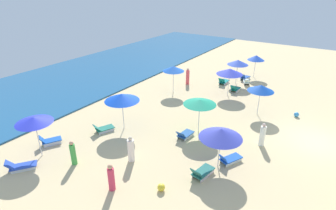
% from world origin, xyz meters
% --- Properties ---
extents(ground_plane, '(60.00, 60.00, 0.00)m').
position_xyz_m(ground_plane, '(0.00, 0.00, 0.00)').
color(ground_plane, '#DCBF8A').
extents(ocean, '(60.00, 13.08, 0.12)m').
position_xyz_m(ocean, '(0.00, 23.46, 0.06)').
color(ocean, '#245A88').
rests_on(ocean, ground_plane).
extents(umbrella_0, '(2.39, 2.39, 2.44)m').
position_xyz_m(umbrella_0, '(-5.98, 4.32, 2.17)').
color(umbrella_0, silver).
rests_on(umbrella_0, ground_plane).
extents(lounge_chair_0_0, '(1.58, 0.88, 0.76)m').
position_xyz_m(lounge_chair_0_0, '(-7.29, 4.69, 0.27)').
color(lounge_chair_0_0, silver).
rests_on(lounge_chair_0_0, ground_plane).
extents(lounge_chair_0_1, '(1.53, 1.15, 0.64)m').
position_xyz_m(lounge_chair_0_1, '(-5.26, 3.91, 0.23)').
color(lounge_chair_0_1, silver).
rests_on(lounge_chair_0_1, ground_plane).
extents(umbrella_1, '(2.42, 2.42, 2.68)m').
position_xyz_m(umbrella_1, '(-5.65, 11.76, 2.42)').
color(umbrella_1, silver).
rests_on(umbrella_1, ground_plane).
extents(lounge_chair_1_0, '(1.53, 1.14, 0.63)m').
position_xyz_m(lounge_chair_1_0, '(-6.79, 12.66, 0.24)').
color(lounge_chair_1_0, silver).
rests_on(lounge_chair_1_0, ground_plane).
extents(umbrella_2, '(2.08, 2.08, 2.50)m').
position_xyz_m(umbrella_2, '(7.75, 8.46, 2.25)').
color(umbrella_2, silver).
rests_on(umbrella_2, ground_plane).
extents(lounge_chair_2_0, '(1.48, 0.72, 0.75)m').
position_xyz_m(lounge_chair_2_0, '(6.97, 9.47, 0.26)').
color(lounge_chair_2_0, silver).
rests_on(lounge_chair_2_0, ground_plane).
extents(lounge_chair_2_1, '(1.60, 1.12, 0.66)m').
position_xyz_m(lounge_chair_2_1, '(8.29, 7.53, 0.23)').
color(lounge_chair_2_1, silver).
rests_on(lounge_chair_2_1, ground_plane).
extents(umbrella_3, '(2.01, 2.01, 2.44)m').
position_xyz_m(umbrella_3, '(1.96, 4.48, 2.20)').
color(umbrella_3, silver).
rests_on(umbrella_3, ground_plane).
extents(umbrella_4, '(2.25, 2.25, 2.43)m').
position_xyz_m(umbrella_4, '(-3.04, 7.13, 2.25)').
color(umbrella_4, silver).
rests_on(umbrella_4, ground_plane).
extents(lounge_chair_4_0, '(1.44, 0.75, 0.67)m').
position_xyz_m(lounge_chair_4_0, '(-3.09, 5.92, 0.27)').
color(lounge_chair_4_0, silver).
rests_on(lounge_chair_4_0, ground_plane).
extents(lounge_chair_4_1, '(1.40, 0.75, 0.64)m').
position_xyz_m(lounge_chair_4_1, '(-4.33, 7.49, 0.24)').
color(lounge_chair_4_1, silver).
rests_on(lounge_chair_4_1, ground_plane).
extents(umbrella_5, '(1.81, 1.81, 2.43)m').
position_xyz_m(umbrella_5, '(10.86, 7.58, 2.16)').
color(umbrella_5, silver).
rests_on(umbrella_5, ground_plane).
extents(lounge_chair_5_0, '(1.39, 0.80, 0.73)m').
position_xyz_m(lounge_chair_5_0, '(9.47, 8.11, 0.25)').
color(lounge_chair_5_0, silver).
rests_on(lounge_chair_5_0, ground_plane).
extents(umbrella_6, '(2.36, 2.36, 2.52)m').
position_xyz_m(umbrella_6, '(4.42, 7.99, 2.26)').
color(umbrella_6, silver).
rests_on(umbrella_6, ground_plane).
extents(lounge_chair_6_0, '(1.28, 0.66, 0.73)m').
position_xyz_m(lounge_chair_6_0, '(5.66, 7.74, 0.25)').
color(lounge_chair_6_0, silver).
rests_on(lounge_chair_6_0, ground_plane).
extents(umbrella_7, '(2.10, 2.10, 2.62)m').
position_xyz_m(umbrella_7, '(-10.93, 13.67, 2.44)').
color(umbrella_7, silver).
rests_on(umbrella_7, ground_plane).
extents(lounge_chair_7_0, '(1.61, 1.40, 0.66)m').
position_xyz_m(lounge_chair_7_0, '(-12.37, 13.42, 0.23)').
color(lounge_chair_7_0, silver).
rests_on(lounge_chair_7_0, ground_plane).
extents(lounge_chair_7_1, '(1.41, 1.14, 0.71)m').
position_xyz_m(lounge_chair_7_1, '(-9.88, 14.31, 0.28)').
color(lounge_chair_7_1, silver).
rests_on(lounge_chair_7_1, ground_plane).
extents(umbrella_8, '(2.01, 2.01, 2.56)m').
position_xyz_m(umbrella_8, '(2.19, 12.57, 2.32)').
color(umbrella_8, silver).
rests_on(umbrella_8, ground_plane).
extents(beachgoer_0, '(0.37, 0.37, 1.54)m').
position_xyz_m(beachgoer_0, '(-10.71, 8.02, 0.72)').
color(beachgoer_0, '#DC3857').
rests_on(beachgoer_0, ground_plane).
extents(beachgoer_1, '(0.45, 0.45, 1.63)m').
position_xyz_m(beachgoer_1, '(-8.31, 8.79, 0.75)').
color(beachgoer_1, white).
rests_on(beachgoer_1, ground_plane).
extents(beachgoer_2, '(0.49, 0.49, 1.68)m').
position_xyz_m(beachgoer_2, '(4.83, 12.52, 0.79)').
color(beachgoer_2, '#F44E55').
rests_on(beachgoer_2, ground_plane).
extents(beachgoer_3, '(0.44, 0.44, 1.58)m').
position_xyz_m(beachgoer_3, '(-2.42, 2.90, 0.73)').
color(beachgoer_3, white).
rests_on(beachgoer_3, ground_plane).
extents(beachgoer_4, '(0.32, 0.32, 1.53)m').
position_xyz_m(beachgoer_4, '(-10.38, 11.33, 0.72)').
color(beachgoer_4, green).
rests_on(beachgoer_4, ground_plane).
extents(beach_ball_1, '(0.38, 0.38, 0.38)m').
position_xyz_m(beach_ball_1, '(3.14, 1.78, 0.19)').
color(beach_ball_1, '#378FD7').
rests_on(beach_ball_1, ground_plane).
extents(beach_ball_2, '(0.40, 0.40, 0.40)m').
position_xyz_m(beach_ball_2, '(-9.40, 5.90, 0.20)').
color(beach_ball_2, yellow).
rests_on(beach_ball_2, ground_plane).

